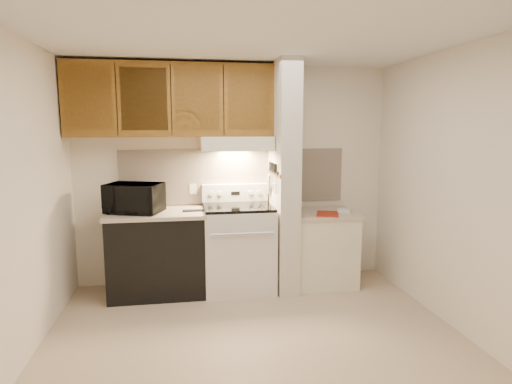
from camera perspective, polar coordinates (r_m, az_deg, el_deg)
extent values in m
plane|color=#C4AA8C|center=(3.91, -0.13, -18.75)|extent=(3.60, 3.60, 0.00)
plane|color=white|center=(3.55, -0.14, 20.03)|extent=(3.60, 3.60, 0.00)
cube|color=#F2E5CF|center=(4.99, -2.91, 2.28)|extent=(3.60, 2.50, 0.02)
cube|color=#F2E5CF|center=(3.69, -28.93, -1.01)|extent=(0.02, 3.00, 2.50)
cube|color=#F2E5CF|center=(4.20, 24.89, 0.31)|extent=(0.02, 3.00, 2.50)
cube|color=#FAE2CA|center=(4.98, -2.90, 2.10)|extent=(2.60, 0.02, 0.63)
cube|color=silver|center=(4.81, -2.37, -7.56)|extent=(0.76, 0.65, 0.92)
cube|color=black|center=(4.50, -1.87, -8.18)|extent=(0.50, 0.01, 0.30)
cylinder|color=silver|center=(4.40, -1.82, -5.58)|extent=(0.65, 0.02, 0.02)
cube|color=black|center=(4.70, -2.41, -1.99)|extent=(0.74, 0.64, 0.03)
cube|color=silver|center=(4.96, -2.82, -0.09)|extent=(0.76, 0.08, 0.20)
cube|color=black|center=(4.92, -2.76, -0.16)|extent=(0.10, 0.01, 0.04)
cylinder|color=silver|center=(4.89, -6.02, -0.25)|extent=(0.05, 0.02, 0.05)
cylinder|color=silver|center=(4.90, -4.85, -0.22)|extent=(0.05, 0.02, 0.05)
cylinder|color=silver|center=(4.94, -0.68, -0.11)|extent=(0.05, 0.02, 0.05)
cylinder|color=silver|center=(4.95, 0.46, -0.09)|extent=(0.05, 0.02, 0.05)
cube|color=black|center=(4.80, -12.96, -8.11)|extent=(1.00, 0.63, 0.87)
cube|color=beige|center=(4.70, -13.15, -2.78)|extent=(1.04, 0.67, 0.04)
cube|color=black|center=(4.63, -8.25, -2.45)|extent=(0.24, 0.09, 0.02)
cylinder|color=#1D5C50|center=(4.92, -15.47, -1.52)|extent=(0.12, 0.12, 0.10)
cube|color=#ECE7C9|center=(4.96, -8.39, 0.41)|extent=(0.08, 0.01, 0.12)
imported|color=black|center=(4.67, -15.93, -0.78)|extent=(0.65, 0.54, 0.31)
cube|color=beige|center=(4.74, 3.72, 1.94)|extent=(0.22, 0.70, 2.50)
cube|color=brown|center=(4.71, 2.35, 2.52)|extent=(0.01, 0.70, 0.04)
cube|color=black|center=(4.65, 2.40, 2.70)|extent=(0.02, 0.42, 0.04)
cube|color=silver|center=(4.52, 2.63, 1.24)|extent=(0.01, 0.03, 0.16)
cylinder|color=black|center=(4.49, 2.68, 3.12)|extent=(0.02, 0.02, 0.10)
cube|color=silver|center=(4.60, 2.41, 1.25)|extent=(0.01, 0.04, 0.18)
cylinder|color=black|center=(4.55, 2.50, 3.20)|extent=(0.02, 0.02, 0.10)
cube|color=silver|center=(4.65, 2.27, 1.21)|extent=(0.01, 0.04, 0.20)
cylinder|color=black|center=(4.64, 2.27, 3.30)|extent=(0.02, 0.02, 0.10)
cube|color=silver|center=(4.73, 2.07, 1.58)|extent=(0.01, 0.04, 0.16)
cylinder|color=black|center=(4.72, 2.07, 3.39)|extent=(0.02, 0.02, 0.10)
cube|color=silver|center=(4.81, 1.89, 1.57)|extent=(0.01, 0.04, 0.18)
cylinder|color=black|center=(4.81, 1.85, 3.49)|extent=(0.02, 0.02, 0.10)
cube|color=slate|center=(4.88, 1.75, 1.03)|extent=(0.03, 0.09, 0.21)
cube|color=#ECE7C9|center=(5.03, 8.78, -7.60)|extent=(0.70, 0.60, 0.81)
cube|color=beige|center=(4.93, 8.90, -2.84)|extent=(0.74, 0.64, 0.04)
cube|color=maroon|center=(4.78, 9.53, -2.89)|extent=(0.33, 0.38, 0.01)
cube|color=white|center=(4.92, 11.63, -2.47)|extent=(0.17, 0.14, 0.04)
cube|color=#ECE7C9|center=(4.75, -2.64, 6.50)|extent=(0.78, 0.44, 0.15)
cube|color=#ECE7C9|center=(4.54, -2.32, 5.84)|extent=(0.78, 0.04, 0.06)
cube|color=brown|center=(4.77, -11.19, 11.89)|extent=(2.18, 0.33, 0.77)
cube|color=brown|center=(4.70, -21.47, 11.52)|extent=(0.46, 0.01, 0.63)
cube|color=black|center=(4.65, -18.12, 11.72)|extent=(0.01, 0.01, 0.73)
cube|color=brown|center=(4.62, -14.70, 11.88)|extent=(0.46, 0.01, 0.63)
cube|color=black|center=(4.61, -11.25, 12.01)|extent=(0.01, 0.01, 0.73)
cube|color=brown|center=(4.61, -7.79, 12.09)|extent=(0.46, 0.01, 0.63)
cube|color=black|center=(4.62, -4.33, 12.13)|extent=(0.01, 0.01, 0.73)
cube|color=brown|center=(4.66, -0.92, 12.13)|extent=(0.46, 0.01, 0.63)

